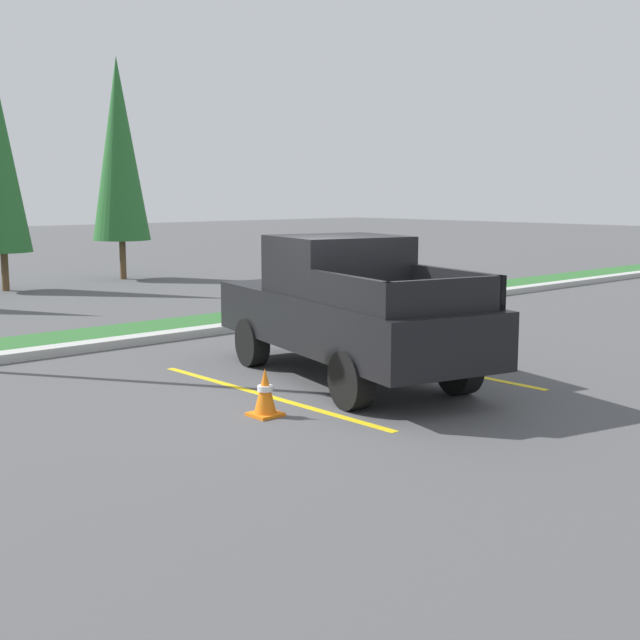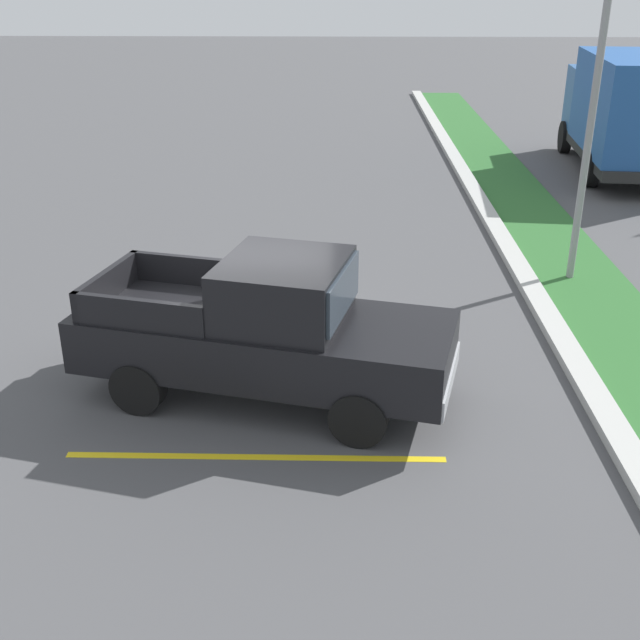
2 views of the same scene
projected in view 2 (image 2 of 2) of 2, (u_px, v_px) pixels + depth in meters
ground_plane at (251, 367)px, 12.23m from camera, size 120.00×120.00×0.00m
parking_line_near at (274, 348)px, 12.82m from camera, size 0.12×4.80×0.01m
parking_line_far at (256, 457)px, 10.00m from camera, size 0.12×4.80×0.01m
curb_strip at (577, 366)px, 12.09m from camera, size 56.00×0.40×0.15m
pickup_truck_main at (267, 331)px, 10.97m from camera, size 3.08×5.52×2.10m
cargo_truck_distant at (626, 110)px, 22.73m from camera, size 6.98×3.03×3.40m
street_light at (586, 89)px, 14.11m from camera, size 0.24×1.49×6.20m
traffic_cone at (228, 315)px, 13.32m from camera, size 0.36×0.36×0.60m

